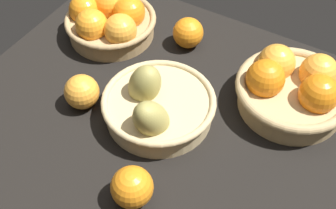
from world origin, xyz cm
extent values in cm
cube|color=black|center=(0.00, 0.00, 1.50)|extent=(84.00, 72.00, 3.00)
cylinder|color=tan|center=(0.63, 0.75, 5.36)|extent=(21.64, 21.64, 4.71)
torus|color=tan|center=(0.63, 0.75, 7.71)|extent=(23.04, 23.04, 1.40)
ellipsoid|color=#9E934C|center=(-1.28, 6.50, 9.05)|extent=(8.43, 11.71, 12.63)
ellipsoid|color=#9E934C|center=(4.32, -0.13, 9.60)|extent=(9.91, 7.83, 11.44)
cylinder|color=tan|center=(23.99, -15.78, 5.28)|extent=(20.33, 20.33, 4.55)
torus|color=tan|center=(23.99, -15.78, 7.55)|extent=(21.75, 21.75, 1.41)
sphere|color=orange|center=(25.09, -10.19, 9.17)|extent=(7.56, 7.56, 7.56)
sphere|color=orange|center=(20.04, -18.13, 9.52)|extent=(7.56, 7.56, 7.56)
sphere|color=orange|center=(26.04, -18.68, 9.53)|extent=(7.56, 7.56, 7.56)
sphere|color=orange|center=(30.25, -14.33, 8.77)|extent=(7.56, 7.56, 7.56)
sphere|color=#F49E33|center=(18.56, -12.20, 8.99)|extent=(7.56, 7.56, 7.56)
cylinder|color=tan|center=(-21.43, -15.62, 5.63)|extent=(21.65, 21.65, 5.25)
torus|color=tan|center=(-21.43, -15.62, 8.25)|extent=(23.75, 23.75, 2.10)
sphere|color=#F49E33|center=(-24.54, -20.63, 9.85)|extent=(7.90, 7.90, 7.90)
sphere|color=orange|center=(-26.42, -14.52, 10.24)|extent=(7.90, 7.90, 7.90)
sphere|color=orange|center=(-15.87, -13.25, 10.17)|extent=(7.90, 7.90, 7.90)
sphere|color=#F49E33|center=(-15.91, -19.51, 9.45)|extent=(7.90, 7.90, 7.90)
sphere|color=orange|center=(-5.31, 19.49, 6.78)|extent=(7.56, 7.56, 7.56)
sphere|color=#F49E33|center=(16.02, 5.84, 6.64)|extent=(7.29, 7.29, 7.29)
sphere|color=orange|center=(6.24, -21.73, 6.59)|extent=(7.19, 7.19, 7.19)
camera|label=1|loc=(-31.47, 51.83, 75.07)|focal=48.75mm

